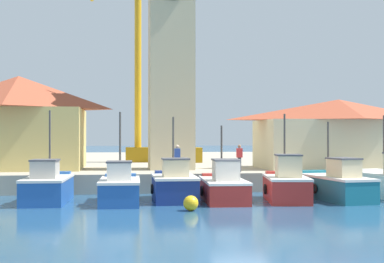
# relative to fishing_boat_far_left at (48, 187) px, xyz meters

# --- Properties ---
(ground_plane) EXTENTS (300.00, 300.00, 0.00)m
(ground_plane) POSITION_rel_fishing_boat_far_left_xyz_m (8.84, -3.38, -0.76)
(ground_plane) COLOR navy
(quay_wharf) EXTENTS (120.00, 40.00, 1.09)m
(quay_wharf) POSITION_rel_fishing_boat_far_left_xyz_m (8.84, 23.21, -0.21)
(quay_wharf) COLOR #A89E89
(quay_wharf) RESTS_ON ground
(fishing_boat_far_left) EXTENTS (2.19, 4.62, 4.51)m
(fishing_boat_far_left) POSITION_rel_fishing_boat_far_left_xyz_m (0.00, 0.00, 0.00)
(fishing_boat_far_left) COLOR #2356A8
(fishing_boat_far_left) RESTS_ON ground
(fishing_boat_left_outer) EXTENTS (2.06, 4.32, 4.41)m
(fishing_boat_left_outer) POSITION_rel_fishing_boat_far_left_xyz_m (3.49, -0.87, -0.03)
(fishing_boat_left_outer) COLOR #2356A8
(fishing_boat_left_outer) RESTS_ON ground
(fishing_boat_left_inner) EXTENTS (2.22, 4.12, 4.21)m
(fishing_boat_left_inner) POSITION_rel_fishing_boat_far_left_xyz_m (6.18, -0.16, 0.01)
(fishing_boat_left_inner) COLOR navy
(fishing_boat_left_inner) RESTS_ON ground
(fishing_boat_mid_left) EXTENTS (2.22, 5.02, 3.76)m
(fishing_boat_mid_left) POSITION_rel_fishing_boat_far_left_xyz_m (8.59, -0.63, -0.05)
(fishing_boat_mid_left) COLOR #AD2823
(fishing_boat_mid_left) RESTS_ON ground
(fishing_boat_center) EXTENTS (2.57, 4.37, 4.35)m
(fishing_boat_center) POSITION_rel_fishing_boat_far_left_xyz_m (11.68, -1.07, 0.04)
(fishing_boat_center) COLOR #AD2823
(fishing_boat_center) RESTS_ON ground
(fishing_boat_mid_right) EXTENTS (2.51, 5.41, 3.97)m
(fishing_boat_mid_right) POSITION_rel_fishing_boat_far_left_xyz_m (14.36, -0.71, -0.01)
(fishing_boat_mid_right) COLOR #196B7F
(fishing_boat_mid_right) RESTS_ON ground
(clock_tower) EXTENTS (3.32, 3.32, 17.44)m
(clock_tower) POSITION_rel_fishing_boat_far_left_xyz_m (6.75, 7.70, 8.71)
(clock_tower) COLOR beige
(clock_tower) RESTS_ON quay_wharf
(warehouse_left) EXTENTS (8.65, 6.90, 6.04)m
(warehouse_left) POSITION_rel_fishing_boat_far_left_xyz_m (-3.09, 9.18, 3.43)
(warehouse_left) COLOR tan
(warehouse_left) RESTS_ON quay_wharf
(warehouse_right) EXTENTS (11.04, 5.69, 4.61)m
(warehouse_right) POSITION_rel_fishing_boat_far_left_xyz_m (18.15, 7.75, 2.69)
(warehouse_right) COLOR beige
(warehouse_right) RESTS_ON quay_wharf
(port_crane_near) EXTENTS (5.86, 9.72, 20.62)m
(port_crane_near) POSITION_rel_fishing_boat_far_left_xyz_m (8.78, 16.56, 8.23)
(port_crane_near) COLOR #976E11
(port_crane_near) RESTS_ON quay_wharf
(port_crane_far) EXTENTS (5.52, 10.05, 18.07)m
(port_crane_far) POSITION_rel_fishing_boat_far_left_xyz_m (4.75, 17.82, 7.54)
(port_crane_far) COLOR #976E11
(port_crane_far) RESTS_ON quay_wharf
(mooring_buoy) EXTENTS (0.66, 0.66, 0.66)m
(mooring_buoy) POSITION_rel_fishing_boat_far_left_xyz_m (6.54, -3.85, -0.43)
(mooring_buoy) COLOR gold
(mooring_buoy) RESTS_ON ground
(dock_worker_near_tower) EXTENTS (0.34, 0.22, 1.62)m
(dock_worker_near_tower) POSITION_rel_fishing_boat_far_left_xyz_m (6.82, 4.41, 1.18)
(dock_worker_near_tower) COLOR #33333D
(dock_worker_near_tower) RESTS_ON quay_wharf
(dock_worker_along_quay) EXTENTS (0.34, 0.22, 1.62)m
(dock_worker_along_quay) POSITION_rel_fishing_boat_far_left_xyz_m (10.58, 4.60, 1.18)
(dock_worker_along_quay) COLOR #33333D
(dock_worker_along_quay) RESTS_ON quay_wharf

